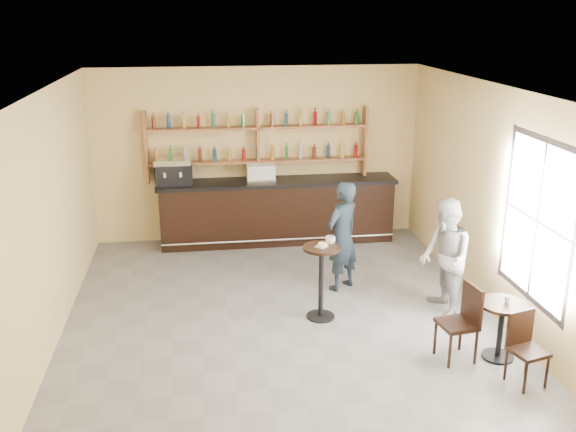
{
  "coord_description": "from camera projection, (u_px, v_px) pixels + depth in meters",
  "views": [
    {
      "loc": [
        -1.04,
        -8.12,
        4.16
      ],
      "look_at": [
        0.2,
        0.8,
        1.25
      ],
      "focal_mm": 40.0,
      "sensor_mm": 36.0,
      "label": 1
    }
  ],
  "objects": [
    {
      "name": "pedestal_table",
      "position": [
        321.0,
        283.0,
        8.92
      ],
      "size": [
        0.65,
        0.65,
        1.07
      ],
      "primitive_type": null,
      "rotation": [
        0.0,
        0.0,
        0.3
      ],
      "color": "black",
      "rests_on": "floor"
    },
    {
      "name": "cup_pedestal",
      "position": [
        330.0,
        240.0,
        8.85
      ],
      "size": [
        0.14,
        0.14,
        0.11
      ],
      "primitive_type": "imported",
      "rotation": [
        0.0,
        0.0,
        0.06
      ],
      "color": "white",
      "rests_on": "pedestal_table"
    },
    {
      "name": "wall_back",
      "position": [
        257.0,
        154.0,
        11.87
      ],
      "size": [
        7.0,
        0.0,
        7.0
      ],
      "primitive_type": "plane",
      "rotation": [
        1.57,
        0.0,
        0.0
      ],
      "color": "#E8C784",
      "rests_on": "floor"
    },
    {
      "name": "floor",
      "position": [
        282.0,
        318.0,
        9.07
      ],
      "size": [
        7.0,
        7.0,
        0.0
      ],
      "primitive_type": "plane",
      "color": "slate",
      "rests_on": "ground"
    },
    {
      "name": "wall_front",
      "position": [
        336.0,
        336.0,
        5.28
      ],
      "size": [
        7.0,
        0.0,
        7.0
      ],
      "primitive_type": "plane",
      "rotation": [
        -1.57,
        0.0,
        0.0
      ],
      "color": "#E8C784",
      "rests_on": "floor"
    },
    {
      "name": "donut",
      "position": [
        323.0,
        245.0,
        8.74
      ],
      "size": [
        0.18,
        0.18,
        0.05
      ],
      "primitive_type": "torus",
      "rotation": [
        0.0,
        0.0,
        -0.31
      ],
      "color": "#D8904F",
      "rests_on": "napkin"
    },
    {
      "name": "wall_left",
      "position": [
        49.0,
        220.0,
        8.18
      ],
      "size": [
        0.0,
        7.0,
        7.0
      ],
      "primitive_type": "plane",
      "rotation": [
        1.57,
        0.0,
        1.57
      ],
      "color": "#E8C784",
      "rests_on": "floor"
    },
    {
      "name": "patron_second",
      "position": [
        445.0,
        258.0,
        8.96
      ],
      "size": [
        0.65,
        0.83,
        1.69
      ],
      "primitive_type": "imported",
      "rotation": [
        0.0,
        0.0,
        -1.58
      ],
      "color": "#A0A1A6",
      "rests_on": "floor"
    },
    {
      "name": "chair_south",
      "position": [
        528.0,
        351.0,
        7.35
      ],
      "size": [
        0.46,
        0.46,
        0.86
      ],
      "primitive_type": null,
      "rotation": [
        0.0,
        0.0,
        0.27
      ],
      "color": "black",
      "rests_on": "floor"
    },
    {
      "name": "wall_right",
      "position": [
        494.0,
        201.0,
        8.97
      ],
      "size": [
        0.0,
        7.0,
        7.0
      ],
      "primitive_type": "plane",
      "rotation": [
        1.57,
        0.0,
        -1.57
      ],
      "color": "#E8C784",
      "rests_on": "floor"
    },
    {
      "name": "cup_cafe",
      "position": [
        508.0,
        299.0,
        7.8
      ],
      "size": [
        0.09,
        0.09,
        0.09
      ],
      "primitive_type": "imported",
      "rotation": [
        0.0,
        0.0,
        0.0
      ],
      "color": "white",
      "rests_on": "cafe_table"
    },
    {
      "name": "liquor_bottles",
      "position": [
        258.0,
        135.0,
        11.63
      ],
      "size": [
        3.68,
        0.1,
        1.0
      ],
      "primitive_type": null,
      "color": "#8C5919",
      "rests_on": "shelf_unit"
    },
    {
      "name": "chair_west",
      "position": [
        457.0,
        323.0,
        7.86
      ],
      "size": [
        0.48,
        0.48,
        0.97
      ],
      "primitive_type": null,
      "rotation": [
        0.0,
        0.0,
        -1.42
      ],
      "color": "black",
      "rests_on": "floor"
    },
    {
      "name": "man_main",
      "position": [
        342.0,
        236.0,
        9.78
      ],
      "size": [
        0.75,
        0.71,
        1.72
      ],
      "primitive_type": "imported",
      "rotation": [
        0.0,
        0.0,
        3.79
      ],
      "color": "black",
      "rests_on": "floor"
    },
    {
      "name": "window_pane",
      "position": [
        538.0,
        221.0,
        7.81
      ],
      "size": [
        0.0,
        2.0,
        2.0
      ],
      "primitive_type": "plane",
      "rotation": [
        1.57,
        0.0,
        -1.57
      ],
      "color": "white",
      "rests_on": "wall_right"
    },
    {
      "name": "shelf_unit",
      "position": [
        258.0,
        144.0,
        11.69
      ],
      "size": [
        4.0,
        0.26,
        1.4
      ],
      "primitive_type": null,
      "color": "brown",
      "rests_on": "wall_back"
    },
    {
      "name": "cafe_table",
      "position": [
        500.0,
        330.0,
        7.92
      ],
      "size": [
        0.62,
        0.62,
        0.75
      ],
      "primitive_type": null,
      "rotation": [
        0.0,
        0.0,
        0.05
      ],
      "color": "black",
      "rests_on": "floor"
    },
    {
      "name": "napkin",
      "position": [
        322.0,
        246.0,
        8.76
      ],
      "size": [
        0.21,
        0.21,
        0.0
      ],
      "primitive_type": "cube",
      "rotation": [
        0.0,
        0.0,
        0.72
      ],
      "color": "white",
      "rests_on": "pedestal_table"
    },
    {
      "name": "window_frame",
      "position": [
        537.0,
        221.0,
        7.8
      ],
      "size": [
        0.04,
        1.7,
        2.1
      ],
      "primitive_type": null,
      "color": "black",
      "rests_on": "wall_right"
    },
    {
      "name": "pastry_case",
      "position": [
        260.0,
        172.0,
        11.63
      ],
      "size": [
        0.58,
        0.5,
        0.31
      ],
      "primitive_type": null,
      "rotation": [
        0.0,
        0.0,
        0.17
      ],
      "color": "silver",
      "rests_on": "bar_counter"
    },
    {
      "name": "bar_counter",
      "position": [
        277.0,
        211.0,
        11.9
      ],
      "size": [
        4.37,
        0.85,
        1.18
      ],
      "primitive_type": null,
      "color": "black",
      "rests_on": "floor"
    },
    {
      "name": "espresso_machine",
      "position": [
        173.0,
        171.0,
        11.4
      ],
      "size": [
        0.69,
        0.5,
        0.46
      ],
      "primitive_type": null,
      "rotation": [
        0.0,
        0.0,
        0.14
      ],
      "color": "black",
      "rests_on": "bar_counter"
    },
    {
      "name": "ceiling",
      "position": [
        281.0,
        89.0,
        8.08
      ],
      "size": [
        7.0,
        7.0,
        0.0
      ],
      "primitive_type": "plane",
      "rotation": [
        3.14,
        0.0,
        0.0
      ],
      "color": "white",
      "rests_on": "wall_back"
    }
  ]
}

